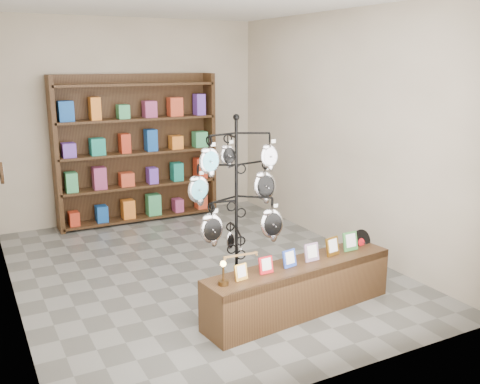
{
  "coord_description": "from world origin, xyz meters",
  "views": [
    {
      "loc": [
        -2.33,
        -5.42,
        2.38
      ],
      "look_at": [
        0.0,
        -1.0,
        1.15
      ],
      "focal_mm": 40.0,
      "sensor_mm": 36.0,
      "label": 1
    }
  ],
  "objects": [
    {
      "name": "front_shelf",
      "position": [
        0.42,
        -1.45,
        0.25
      ],
      "size": [
        2.06,
        0.64,
        0.72
      ],
      "rotation": [
        0.0,
        0.0,
        0.11
      ],
      "color": "black",
      "rests_on": "ground"
    },
    {
      "name": "back_shelving",
      "position": [
        0.0,
        2.3,
        1.03
      ],
      "size": [
        2.42,
        0.36,
        2.2
      ],
      "color": "black",
      "rests_on": "ground"
    },
    {
      "name": "display_tree",
      "position": [
        -0.01,
        -0.95,
        1.1
      ],
      "size": [
        0.97,
        0.9,
        1.9
      ],
      "rotation": [
        0.0,
        0.0,
        -0.15
      ],
      "color": "black",
      "rests_on": "ground"
    },
    {
      "name": "room_envelope",
      "position": [
        0.0,
        0.0,
        1.85
      ],
      "size": [
        5.0,
        5.0,
        5.0
      ],
      "color": "beige",
      "rests_on": "ground"
    },
    {
      "name": "ground",
      "position": [
        0.0,
        0.0,
        0.0
      ],
      "size": [
        5.0,
        5.0,
        0.0
      ],
      "primitive_type": "plane",
      "color": "slate",
      "rests_on": "ground"
    }
  ]
}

